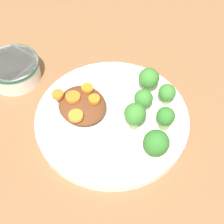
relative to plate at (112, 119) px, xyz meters
The scene contains 15 objects.
ground_plane 0.01m from the plate, ahead, with size 4.00×4.00×0.00m, color #8C603D.
plate is the anchor object (origin of this frame).
dip_bowl 0.23m from the plate, 150.45° to the right, with size 0.11×0.11×0.04m.
stew_mound 0.06m from the plate, 138.11° to the right, with size 0.10×0.09×0.03m, color brown.
broccoli_floret_0 0.10m from the plate, 46.70° to the left, with size 0.03×0.03×0.05m.
broccoli_floret_1 0.06m from the plate, 32.58° to the left, with size 0.04×0.04×0.06m.
broccoli_floret_2 0.11m from the plate, 11.85° to the left, with size 0.04×0.04×0.06m.
broccoli_floret_3 0.07m from the plate, 78.12° to the left, with size 0.03×0.03×0.05m.
broccoli_floret_4 0.11m from the plate, 78.51° to the left, with size 0.03×0.03×0.04m.
broccoli_floret_5 0.10m from the plate, 103.05° to the left, with size 0.04×0.04×0.05m.
carrot_slice_0 0.05m from the plate, 150.18° to the right, with size 0.02×0.02×0.01m, color orange.
carrot_slice_1 0.11m from the plate, 137.11° to the right, with size 0.02×0.02×0.01m, color orange.
carrot_slice_2 0.08m from the plate, 138.31° to the right, with size 0.03×0.03×0.01m, color orange.
carrot_slice_3 0.07m from the plate, 103.97° to the right, with size 0.03×0.03×0.01m, color orange.
carrot_slice_4 0.07m from the plate, 165.11° to the right, with size 0.02×0.02×0.01m, color orange.
Camera 1 is at (0.35, -0.21, 0.57)m, focal length 60.00 mm.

